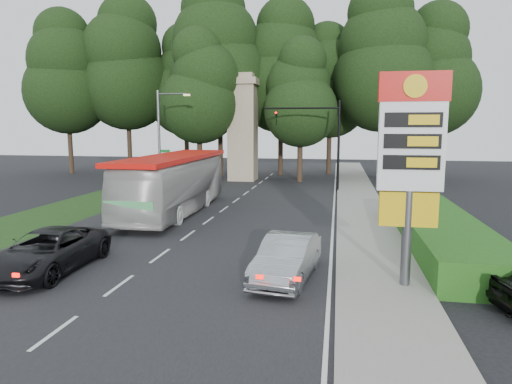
% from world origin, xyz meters
% --- Properties ---
extents(ground, '(120.00, 120.00, 0.00)m').
position_xyz_m(ground, '(0.00, 0.00, 0.00)').
color(ground, black).
rests_on(ground, ground).
extents(road_surface, '(14.00, 80.00, 0.02)m').
position_xyz_m(road_surface, '(0.00, 12.00, 0.01)').
color(road_surface, black).
rests_on(road_surface, ground).
extents(sidewalk_right, '(3.00, 80.00, 0.12)m').
position_xyz_m(sidewalk_right, '(8.50, 12.00, 0.06)').
color(sidewalk_right, gray).
rests_on(sidewalk_right, ground).
extents(grass_verge_left, '(5.00, 50.00, 0.02)m').
position_xyz_m(grass_verge_left, '(-9.50, 18.00, 0.01)').
color(grass_verge_left, '#193814').
rests_on(grass_verge_left, ground).
extents(hedge, '(3.00, 14.00, 1.20)m').
position_xyz_m(hedge, '(11.50, 8.00, 0.60)').
color(hedge, '#1F5416').
rests_on(hedge, ground).
extents(gas_station_pylon, '(2.10, 0.45, 6.85)m').
position_xyz_m(gas_station_pylon, '(9.20, 1.99, 4.45)').
color(gas_station_pylon, '#59595E').
rests_on(gas_station_pylon, ground).
extents(traffic_signal_mast, '(6.10, 0.35, 7.20)m').
position_xyz_m(traffic_signal_mast, '(5.68, 24.00, 4.67)').
color(traffic_signal_mast, black).
rests_on(traffic_signal_mast, ground).
extents(streetlight_signs, '(2.75, 0.98, 8.00)m').
position_xyz_m(streetlight_signs, '(-6.99, 22.01, 4.44)').
color(streetlight_signs, '#59595E').
rests_on(streetlight_signs, ground).
extents(monument, '(3.00, 3.00, 10.05)m').
position_xyz_m(monument, '(-2.00, 30.00, 5.10)').
color(monument, gray).
rests_on(monument, ground).
extents(tree_far_west, '(8.96, 8.96, 17.60)m').
position_xyz_m(tree_far_west, '(-22.00, 33.00, 10.68)').
color(tree_far_west, '#2D2116').
rests_on(tree_far_west, ground).
extents(tree_west_mid, '(9.80, 9.80, 19.25)m').
position_xyz_m(tree_west_mid, '(-16.00, 35.00, 11.69)').
color(tree_west_mid, '#2D2116').
rests_on(tree_west_mid, ground).
extents(tree_west_near, '(8.40, 8.40, 16.50)m').
position_xyz_m(tree_west_near, '(-10.00, 37.00, 10.02)').
color(tree_west_near, '#2D2116').
rests_on(tree_west_near, ground).
extents(tree_center_left, '(10.08, 10.08, 19.80)m').
position_xyz_m(tree_center_left, '(-5.00, 33.00, 12.02)').
color(tree_center_left, '#2D2116').
rests_on(tree_center_left, ground).
extents(tree_center_right, '(9.24, 9.24, 18.15)m').
position_xyz_m(tree_center_right, '(1.00, 35.00, 11.02)').
color(tree_center_right, '#2D2116').
rests_on(tree_center_right, ground).
extents(tree_east_near, '(8.12, 8.12, 15.95)m').
position_xyz_m(tree_east_near, '(6.00, 37.00, 9.68)').
color(tree_east_near, '#2D2116').
rests_on(tree_east_near, ground).
extents(tree_east_mid, '(9.52, 9.52, 18.70)m').
position_xyz_m(tree_east_mid, '(11.00, 33.00, 11.35)').
color(tree_east_mid, '#2D2116').
rests_on(tree_east_mid, ground).
extents(tree_far_east, '(8.68, 8.68, 17.05)m').
position_xyz_m(tree_far_east, '(16.00, 35.00, 10.35)').
color(tree_far_east, '#2D2116').
rests_on(tree_far_east, ground).
extents(tree_monument_left, '(7.28, 7.28, 14.30)m').
position_xyz_m(tree_monument_left, '(-6.00, 29.00, 8.68)').
color(tree_monument_left, '#2D2116').
rests_on(tree_monument_left, ground).
extents(tree_monument_right, '(6.72, 6.72, 13.20)m').
position_xyz_m(tree_monument_right, '(3.50, 29.50, 8.01)').
color(tree_monument_right, '#2D2116').
rests_on(tree_monument_right, ground).
extents(transit_bus, '(3.24, 12.58, 3.48)m').
position_xyz_m(transit_bus, '(-2.63, 12.88, 1.74)').
color(transit_bus, beige).
rests_on(transit_bus, ground).
extents(sedan_silver, '(2.16, 4.71, 1.50)m').
position_xyz_m(sedan_silver, '(5.34, 2.16, 0.75)').
color(sedan_silver, '#9D9FA4').
rests_on(sedan_silver, ground).
extents(suv_charcoal, '(2.56, 5.44, 1.50)m').
position_xyz_m(suv_charcoal, '(-3.23, 1.47, 0.75)').
color(suv_charcoal, black).
rests_on(suv_charcoal, ground).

